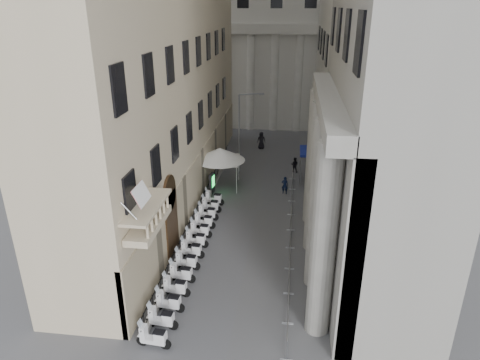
# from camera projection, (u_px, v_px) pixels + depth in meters

# --- Properties ---
(far_building) EXTENTS (22.00, 10.00, 30.00)m
(far_building) POSITION_uv_depth(u_px,v_px,m) (278.00, 7.00, 55.16)
(far_building) COLOR silver
(far_building) RESTS_ON ground
(iron_fence) EXTENTS (0.30, 28.00, 1.40)m
(iron_fence) POSITION_uv_depth(u_px,v_px,m) (201.00, 214.00, 33.88)
(iron_fence) COLOR black
(iron_fence) RESTS_ON ground
(blue_awning) EXTENTS (1.60, 3.00, 3.00)m
(blue_awning) POSITION_uv_depth(u_px,v_px,m) (307.00, 180.00, 40.24)
(blue_awning) COLOR navy
(blue_awning) RESTS_ON ground
(flag) EXTENTS (1.00, 1.40, 8.20)m
(flag) POSITION_uv_depth(u_px,v_px,m) (154.00, 328.00, 21.93)
(flag) COLOR #9E0C11
(flag) RESTS_ON ground
(scooter_0) EXTENTS (1.44, 0.67, 1.50)m
(scooter_0) POSITION_uv_depth(u_px,v_px,m) (155.00, 347.00, 20.73)
(scooter_0) COLOR white
(scooter_0) RESTS_ON ground
(scooter_1) EXTENTS (1.44, 0.67, 1.50)m
(scooter_1) POSITION_uv_depth(u_px,v_px,m) (163.00, 328.00, 21.95)
(scooter_1) COLOR white
(scooter_1) RESTS_ON ground
(scooter_2) EXTENTS (1.44, 0.67, 1.50)m
(scooter_2) POSITION_uv_depth(u_px,v_px,m) (170.00, 311.00, 23.17)
(scooter_2) COLOR white
(scooter_2) RESTS_ON ground
(scooter_3) EXTENTS (1.44, 0.67, 1.50)m
(scooter_3) POSITION_uv_depth(u_px,v_px,m) (176.00, 295.00, 24.39)
(scooter_3) COLOR white
(scooter_3) RESTS_ON ground
(scooter_4) EXTENTS (1.44, 0.67, 1.50)m
(scooter_4) POSITION_uv_depth(u_px,v_px,m) (182.00, 281.00, 25.61)
(scooter_4) COLOR white
(scooter_4) RESTS_ON ground
(scooter_5) EXTENTS (1.44, 0.67, 1.50)m
(scooter_5) POSITION_uv_depth(u_px,v_px,m) (187.00, 269.00, 26.83)
(scooter_5) COLOR white
(scooter_5) RESTS_ON ground
(scooter_6) EXTENTS (1.44, 0.67, 1.50)m
(scooter_6) POSITION_uv_depth(u_px,v_px,m) (192.00, 257.00, 28.05)
(scooter_6) COLOR white
(scooter_6) RESTS_ON ground
(scooter_7) EXTENTS (1.44, 0.67, 1.50)m
(scooter_7) POSITION_uv_depth(u_px,v_px,m) (197.00, 247.00, 29.27)
(scooter_7) COLOR white
(scooter_7) RESTS_ON ground
(scooter_8) EXTENTS (1.44, 0.67, 1.50)m
(scooter_8) POSITION_uv_depth(u_px,v_px,m) (201.00, 237.00, 30.49)
(scooter_8) COLOR white
(scooter_8) RESTS_ON ground
(scooter_9) EXTENTS (1.44, 0.67, 1.50)m
(scooter_9) POSITION_uv_depth(u_px,v_px,m) (204.00, 228.00, 31.71)
(scooter_9) COLOR white
(scooter_9) RESTS_ON ground
(scooter_10) EXTENTS (1.44, 0.67, 1.50)m
(scooter_10) POSITION_uv_depth(u_px,v_px,m) (208.00, 220.00, 32.93)
(scooter_10) COLOR white
(scooter_10) RESTS_ON ground
(scooter_11) EXTENTS (1.44, 0.67, 1.50)m
(scooter_11) POSITION_uv_depth(u_px,v_px,m) (211.00, 212.00, 34.15)
(scooter_11) COLOR white
(scooter_11) RESTS_ON ground
(scooter_12) EXTENTS (1.44, 0.67, 1.50)m
(scooter_12) POSITION_uv_depth(u_px,v_px,m) (214.00, 205.00, 35.37)
(scooter_12) COLOR white
(scooter_12) RESTS_ON ground
(barrier_0) EXTENTS (0.60, 2.40, 1.10)m
(barrier_0) POSITION_uv_depth(u_px,v_px,m) (287.00, 341.00, 21.07)
(barrier_0) COLOR #9C9EA3
(barrier_0) RESTS_ON ground
(barrier_1) EXTENTS (0.60, 2.40, 1.10)m
(barrier_1) POSITION_uv_depth(u_px,v_px,m) (288.00, 308.00, 23.36)
(barrier_1) COLOR #9C9EA3
(barrier_1) RESTS_ON ground
(barrier_2) EXTENTS (0.60, 2.40, 1.10)m
(barrier_2) POSITION_uv_depth(u_px,v_px,m) (289.00, 281.00, 25.65)
(barrier_2) COLOR #9C9EA3
(barrier_2) RESTS_ON ground
(barrier_3) EXTENTS (0.60, 2.40, 1.10)m
(barrier_3) POSITION_uv_depth(u_px,v_px,m) (290.00, 258.00, 27.95)
(barrier_3) COLOR #9C9EA3
(barrier_3) RESTS_ON ground
(barrier_4) EXTENTS (0.60, 2.40, 1.10)m
(barrier_4) POSITION_uv_depth(u_px,v_px,m) (290.00, 239.00, 30.24)
(barrier_4) COLOR #9C9EA3
(barrier_4) RESTS_ON ground
(barrier_5) EXTENTS (0.60, 2.40, 1.10)m
(barrier_5) POSITION_uv_depth(u_px,v_px,m) (291.00, 222.00, 32.53)
(barrier_5) COLOR #9C9EA3
(barrier_5) RESTS_ON ground
(barrier_6) EXTENTS (0.60, 2.40, 1.10)m
(barrier_6) POSITION_uv_depth(u_px,v_px,m) (291.00, 208.00, 34.82)
(barrier_6) COLOR #9C9EA3
(barrier_6) RESTS_ON ground
(barrier_7) EXTENTS (0.60, 2.40, 1.10)m
(barrier_7) POSITION_uv_depth(u_px,v_px,m) (292.00, 195.00, 37.12)
(barrier_7) COLOR #9C9EA3
(barrier_7) RESTS_ON ground
(barrier_8) EXTENTS (0.60, 2.40, 1.10)m
(barrier_8) POSITION_uv_depth(u_px,v_px,m) (292.00, 184.00, 39.41)
(barrier_8) COLOR #9C9EA3
(barrier_8) RESTS_ON ground
(security_tent) EXTENTS (4.47, 4.47, 3.63)m
(security_tent) POSITION_uv_depth(u_px,v_px,m) (221.00, 155.00, 37.77)
(security_tent) COLOR white
(security_tent) RESTS_ON ground
(street_lamp) EXTENTS (2.36, 1.09, 7.66)m
(street_lamp) POSITION_uv_depth(u_px,v_px,m) (242.00, 126.00, 40.86)
(street_lamp) COLOR #96989E
(street_lamp) RESTS_ON ground
(info_kiosk) EXTENTS (0.38, 0.87, 1.80)m
(info_kiosk) POSITION_uv_depth(u_px,v_px,m) (212.00, 183.00, 37.30)
(info_kiosk) COLOR black
(info_kiosk) RESTS_ON ground
(pedestrian_a) EXTENTS (0.60, 0.43, 1.57)m
(pedestrian_a) POSITION_uv_depth(u_px,v_px,m) (285.00, 185.00, 37.18)
(pedestrian_a) COLOR #0C1532
(pedestrian_a) RESTS_ON ground
(pedestrian_b) EXTENTS (0.83, 0.70, 1.52)m
(pedestrian_b) POSITION_uv_depth(u_px,v_px,m) (295.00, 165.00, 41.96)
(pedestrian_b) COLOR black
(pedestrian_b) RESTS_ON ground
(pedestrian_c) EXTENTS (1.04, 0.77, 1.95)m
(pedestrian_c) POSITION_uv_depth(u_px,v_px,m) (261.00, 140.00, 48.76)
(pedestrian_c) COLOR black
(pedestrian_c) RESTS_ON ground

